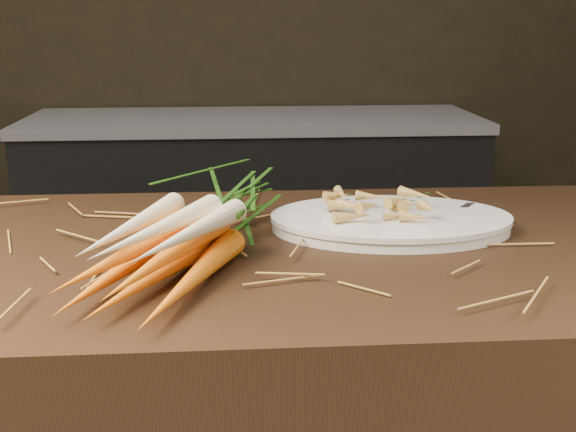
{
  "coord_description": "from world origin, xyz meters",
  "views": [
    {
      "loc": [
        0.22,
        -0.74,
        1.24
      ],
      "look_at": [
        0.3,
        0.25,
        0.96
      ],
      "focal_mm": 45.0,
      "sensor_mm": 36.0,
      "label": 1
    }
  ],
  "objects": [
    {
      "name": "serving_platter",
      "position": [
        0.47,
        0.37,
        0.91
      ],
      "size": [
        0.4,
        0.28,
        0.02
      ],
      "primitive_type": null,
      "rotation": [
        0.0,
        0.0,
        -0.07
      ],
      "color": "white",
      "rests_on": "main_counter"
    },
    {
      "name": "root_veg_bunch",
      "position": [
        0.18,
        0.28,
        0.95
      ],
      "size": [
        0.37,
        0.58,
        0.11
      ],
      "rotation": [
        0.0,
        0.0,
        -0.42
      ],
      "color": "orange",
      "rests_on": "main_counter"
    },
    {
      "name": "straw_bedding",
      "position": [
        0.0,
        0.3,
        0.91
      ],
      "size": [
        1.4,
        0.6,
        0.02
      ],
      "primitive_type": null,
      "color": "#A5772F",
      "rests_on": "main_counter"
    },
    {
      "name": "serving_fork",
      "position": [
        0.61,
        0.34,
        0.92
      ],
      "size": [
        0.1,
        0.12,
        0.0
      ],
      "primitive_type": "cube",
      "rotation": [
        0.0,
        0.0,
        -0.66
      ],
      "color": "silver",
      "rests_on": "serving_platter"
    },
    {
      "name": "roasted_veg_heap",
      "position": [
        0.47,
        0.37,
        0.94
      ],
      "size": [
        0.2,
        0.15,
        0.04
      ],
      "primitive_type": null,
      "rotation": [
        0.0,
        0.0,
        -0.07
      ],
      "color": "#B9813C",
      "rests_on": "serving_platter"
    },
    {
      "name": "back_counter",
      "position": [
        0.3,
        2.18,
        0.42
      ],
      "size": [
        1.82,
        0.62,
        0.84
      ],
      "color": "black",
      "rests_on": "ground"
    }
  ]
}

